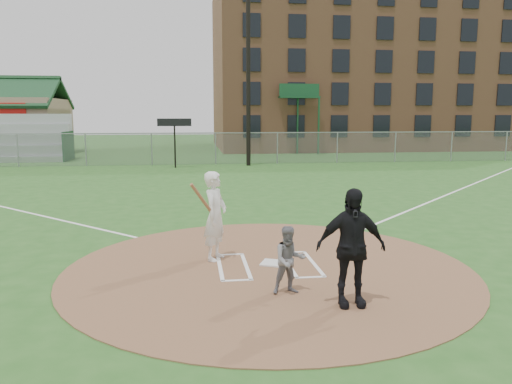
{
  "coord_description": "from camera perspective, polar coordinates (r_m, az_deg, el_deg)",
  "views": [
    {
      "loc": [
        -1.55,
        -9.89,
        3.18
      ],
      "look_at": [
        0.0,
        2.0,
        1.3
      ],
      "focal_mm": 35.0,
      "sensor_mm": 36.0,
      "label": 1
    }
  ],
  "objects": [
    {
      "name": "ground",
      "position": [
        10.51,
        1.43,
        -8.71
      ],
      "size": [
        140.0,
        140.0,
        0.0
      ],
      "primitive_type": "plane",
      "color": "#27581E",
      "rests_on": "ground"
    },
    {
      "name": "dirt_circle",
      "position": [
        10.5,
        1.43,
        -8.66
      ],
      "size": [
        8.4,
        8.4,
        0.02
      ],
      "primitive_type": "cylinder",
      "color": "brown",
      "rests_on": "ground"
    },
    {
      "name": "home_plate",
      "position": [
        10.74,
        1.97,
        -8.12
      ],
      "size": [
        0.64,
        0.64,
        0.03
      ],
      "primitive_type": "cube",
      "rotation": [
        0.0,
        0.0,
        -0.41
      ],
      "color": "silver",
      "rests_on": "dirt_circle"
    },
    {
      "name": "foul_line_first",
      "position": [
        21.87,
        21.51,
        -0.07
      ],
      "size": [
        17.04,
        17.04,
        0.01
      ],
      "primitive_type": "cube",
      "rotation": [
        0.0,
        0.0,
        -0.79
      ],
      "color": "white",
      "rests_on": "ground"
    },
    {
      "name": "catcher",
      "position": [
        8.9,
        3.84,
        -7.77
      ],
      "size": [
        0.63,
        0.51,
        1.22
      ],
      "primitive_type": "imported",
      "rotation": [
        0.0,
        0.0,
        0.08
      ],
      "color": "gray",
      "rests_on": "dirt_circle"
    },
    {
      "name": "umpire",
      "position": [
        8.39,
        10.79,
        -6.23
      ],
      "size": [
        1.17,
        0.52,
        1.98
      ],
      "primitive_type": "imported",
      "rotation": [
        0.0,
        0.0,
        -0.03
      ],
      "color": "black",
      "rests_on": "dirt_circle"
    },
    {
      "name": "batters_boxes",
      "position": [
        10.64,
        1.3,
        -8.34
      ],
      "size": [
        2.08,
        1.88,
        0.01
      ],
      "color": "white",
      "rests_on": "dirt_circle"
    },
    {
      "name": "batter_at_plate",
      "position": [
        10.87,
        -4.68,
        -2.72
      ],
      "size": [
        0.91,
        1.04,
        1.94
      ],
      "color": "white",
      "rests_on": "dirt_circle"
    },
    {
      "name": "outfield_fence",
      "position": [
        32.01,
        -4.65,
        4.99
      ],
      "size": [
        56.08,
        0.08,
        2.03
      ],
      "color": "slate",
      "rests_on": "ground"
    },
    {
      "name": "bleachers",
      "position": [
        37.9,
        -25.13,
        5.65
      ],
      "size": [
        6.08,
        3.2,
        3.2
      ],
      "color": "#B7BABF",
      "rests_on": "ground"
    },
    {
      "name": "brick_warehouse",
      "position": [
        51.16,
        13.04,
        13.51
      ],
      "size": [
        30.0,
        17.17,
        15.0
      ],
      "color": "#A16545",
      "rests_on": "ground"
    },
    {
      "name": "light_pole",
      "position": [
        31.29,
        -0.89,
        15.19
      ],
      "size": [
        1.2,
        0.3,
        12.22
      ],
      "color": "black",
      "rests_on": "ground"
    },
    {
      "name": "scoreboard_sign",
      "position": [
        30.12,
        -9.3,
        7.27
      ],
      "size": [
        2.0,
        0.1,
        2.93
      ],
      "color": "black",
      "rests_on": "ground"
    }
  ]
}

